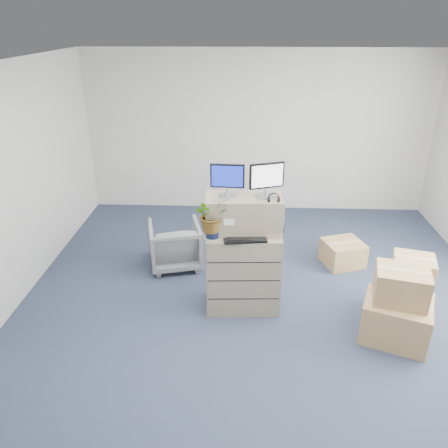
% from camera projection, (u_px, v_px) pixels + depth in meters
% --- Properties ---
extents(ground, '(7.00, 7.00, 0.00)m').
position_uv_depth(ground, '(261.00, 326.00, 5.05)').
color(ground, '#253043').
rests_on(ground, ground).
extents(wall_back, '(6.00, 0.02, 2.80)m').
position_uv_depth(wall_back, '(258.00, 133.00, 7.62)').
color(wall_back, beige).
rests_on(wall_back, ground).
extents(filing_cabinet_lower, '(0.88, 0.57, 1.00)m').
position_uv_depth(filing_cabinet_lower, '(243.00, 270.00, 5.20)').
color(filing_cabinet_lower, '#9D866C').
rests_on(filing_cabinet_lower, ground).
extents(filing_cabinet_upper, '(0.88, 0.48, 0.43)m').
position_uv_depth(filing_cabinet_upper, '(244.00, 214.00, 4.94)').
color(filing_cabinet_upper, '#9D866C').
rests_on(filing_cabinet_upper, filing_cabinet_lower).
extents(monitor_left, '(0.38, 0.16, 0.37)m').
position_uv_depth(monitor_left, '(227.00, 178.00, 4.77)').
color(monitor_left, '#99999E').
rests_on(monitor_left, filing_cabinet_upper).
extents(monitor_right, '(0.38, 0.21, 0.39)m').
position_uv_depth(monitor_right, '(267.00, 178.00, 4.74)').
color(monitor_right, '#99999E').
rests_on(monitor_right, filing_cabinet_upper).
extents(headphones, '(0.13, 0.02, 0.13)m').
position_uv_depth(headphones, '(274.00, 198.00, 4.71)').
color(headphones, black).
rests_on(headphones, filing_cabinet_upper).
extents(keyboard, '(0.50, 0.26, 0.02)m').
position_uv_depth(keyboard, '(245.00, 239.00, 4.83)').
color(keyboard, black).
rests_on(keyboard, filing_cabinet_lower).
extents(mouse, '(0.10, 0.07, 0.03)m').
position_uv_depth(mouse, '(274.00, 236.00, 4.88)').
color(mouse, silver).
rests_on(mouse, filing_cabinet_lower).
extents(water_bottle, '(0.07, 0.07, 0.25)m').
position_uv_depth(water_bottle, '(251.00, 219.00, 5.02)').
color(water_bottle, gray).
rests_on(water_bottle, filing_cabinet_lower).
extents(phone_dock, '(0.06, 0.05, 0.13)m').
position_uv_depth(phone_dock, '(240.00, 229.00, 4.99)').
color(phone_dock, silver).
rests_on(phone_dock, filing_cabinet_lower).
extents(external_drive, '(0.22, 0.18, 0.06)m').
position_uv_depth(external_drive, '(276.00, 227.00, 5.06)').
color(external_drive, black).
rests_on(external_drive, filing_cabinet_lower).
extents(tissue_box, '(0.23, 0.14, 0.08)m').
position_uv_depth(tissue_box, '(274.00, 221.00, 5.04)').
color(tissue_box, '#3A88C6').
rests_on(tissue_box, external_drive).
extents(potted_plant, '(0.49, 0.52, 0.41)m').
position_uv_depth(potted_plant, '(212.00, 219.00, 4.78)').
color(potted_plant, '#8DA686').
rests_on(potted_plant, filing_cabinet_lower).
extents(office_chair, '(0.83, 0.79, 0.71)m').
position_uv_depth(office_chair, '(175.00, 243.00, 6.15)').
color(office_chair, slate).
rests_on(office_chair, ground).
extents(cardboard_boxes, '(1.12, 2.30, 0.85)m').
position_uv_depth(cardboard_boxes, '(389.00, 291.00, 5.10)').
color(cardboard_boxes, '#9A7F4A').
rests_on(cardboard_boxes, ground).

